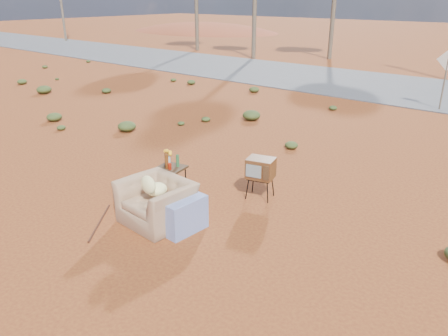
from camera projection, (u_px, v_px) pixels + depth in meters
The scene contains 9 objects.
ground at pixel (176, 217), 8.29m from camera, with size 140.00×140.00×0.00m, color brown.
highway at pixel (422, 91), 19.02m from camera, with size 140.00×7.00×0.04m, color #565659.
dirt_mound at pixel (204, 31), 50.40m from camera, with size 26.00×18.00×2.00m, color brown.
armchair at pixel (161, 199), 7.89m from camera, with size 1.50×0.93×1.07m.
tv_unit at pixel (261, 169), 8.85m from camera, with size 0.63×0.56×0.86m.
side_table at pixel (170, 165), 8.66m from camera, with size 0.61×0.61×1.05m.
rusty_bar at pixel (100, 222), 8.06m from camera, with size 0.04×0.04×1.39m, color #461D12.
road_sign at pixel (447, 69), 15.44m from camera, with size 0.78×0.06×2.19m.
scrub_patch at pixel (270, 144), 11.88m from camera, with size 17.49×8.07×0.33m.
Camera 1 is at (5.39, -5.09, 3.93)m, focal length 35.00 mm.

